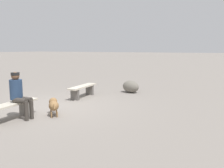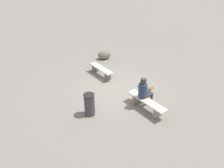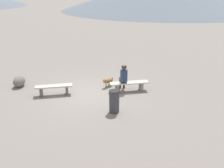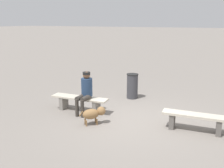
% 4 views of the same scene
% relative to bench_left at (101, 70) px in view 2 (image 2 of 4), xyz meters
% --- Properties ---
extents(ground, '(210.00, 210.00, 0.06)m').
position_rel_bench_left_xyz_m(ground, '(1.79, -0.00, -0.37)').
color(ground, gray).
extents(bench_left, '(1.74, 0.51, 0.48)m').
position_rel_bench_left_xyz_m(bench_left, '(0.00, 0.00, 0.00)').
color(bench_left, '#605B56').
rests_on(bench_left, ground).
extents(bench_right, '(1.92, 0.55, 0.47)m').
position_rel_bench_left_xyz_m(bench_right, '(3.61, 0.06, -0.01)').
color(bench_right, gray).
rests_on(bench_right, ground).
extents(seated_person, '(0.36, 0.69, 1.33)m').
position_rel_bench_left_xyz_m(seated_person, '(3.33, 0.13, 0.44)').
color(seated_person, navy).
rests_on(seated_person, ground).
extents(dog, '(0.61, 0.61, 0.50)m').
position_rel_bench_left_xyz_m(dog, '(2.65, 0.79, -0.01)').
color(dog, olive).
rests_on(dog, ground).
extents(trash_bin, '(0.44, 0.44, 0.94)m').
position_rel_bench_left_xyz_m(trash_bin, '(2.62, -2.04, 0.13)').
color(trash_bin, '#38383D').
rests_on(trash_bin, ground).
extents(boulder, '(0.71, 0.92, 0.55)m').
position_rel_bench_left_xyz_m(boulder, '(-1.89, 1.32, -0.06)').
color(boulder, '#6B665B').
rests_on(boulder, ground).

